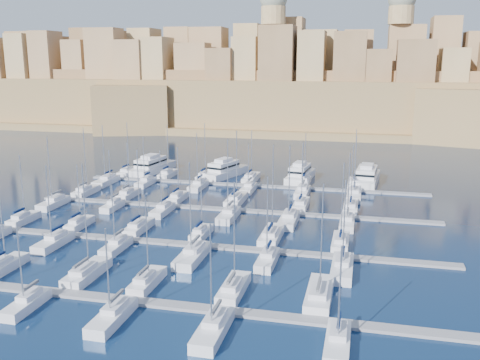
% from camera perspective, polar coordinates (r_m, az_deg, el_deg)
% --- Properties ---
extents(ground, '(600.00, 600.00, 0.00)m').
position_cam_1_polar(ground, '(100.81, -2.66, -4.79)').
color(ground, black).
rests_on(ground, ground).
extents(pontoon_near, '(84.00, 2.00, 0.40)m').
position_cam_1_polar(pontoon_near, '(70.91, -10.41, -12.67)').
color(pontoon_near, slate).
rests_on(pontoon_near, ground).
extents(pontoon_mid_near, '(84.00, 2.00, 0.40)m').
position_cam_1_polar(pontoon_mid_near, '(89.88, -4.77, -6.91)').
color(pontoon_mid_near, slate).
rests_on(pontoon_mid_near, ground).
extents(pontoon_mid_far, '(84.00, 2.00, 0.40)m').
position_cam_1_polar(pontoon_mid_far, '(109.98, -1.23, -3.16)').
color(pontoon_mid_far, slate).
rests_on(pontoon_mid_far, ground).
extents(pontoon_far, '(84.00, 2.00, 0.40)m').
position_cam_1_polar(pontoon_far, '(130.70, 1.20, -0.58)').
color(pontoon_far, slate).
rests_on(pontoon_far, ground).
extents(sailboat_1, '(2.65, 8.85, 14.50)m').
position_cam_1_polar(sailboat_1, '(86.69, -23.92, -8.38)').
color(sailboat_1, silver).
rests_on(sailboat_1, ground).
extents(sailboat_2, '(2.96, 9.87, 16.76)m').
position_cam_1_polar(sailboat_2, '(80.05, -16.02, -9.48)').
color(sailboat_2, silver).
rests_on(sailboat_2, ground).
extents(sailboat_3, '(2.55, 8.49, 12.43)m').
position_cam_1_polar(sailboat_3, '(75.51, -9.89, -10.57)').
color(sailboat_3, silver).
rests_on(sailboat_3, ground).
extents(sailboat_4, '(2.77, 9.23, 15.37)m').
position_cam_1_polar(sailboat_4, '(72.19, -0.70, -11.48)').
color(sailboat_4, silver).
rests_on(sailboat_4, ground).
extents(sailboat_5, '(3.18, 10.59, 15.62)m').
position_cam_1_polar(sailboat_5, '(71.15, 8.46, -11.99)').
color(sailboat_5, silver).
rests_on(sailboat_5, ground).
extents(sailboat_8, '(2.32, 7.74, 11.65)m').
position_cam_1_polar(sailboat_8, '(73.15, -21.80, -12.15)').
color(sailboat_8, silver).
rests_on(sailboat_8, ground).
extents(sailboat_9, '(2.69, 8.96, 12.06)m').
position_cam_1_polar(sailboat_9, '(66.89, -13.44, -13.95)').
color(sailboat_9, silver).
rests_on(sailboat_9, ground).
extents(sailboat_10, '(2.81, 9.38, 13.64)m').
position_cam_1_polar(sailboat_10, '(62.52, -2.89, -15.57)').
color(sailboat_10, silver).
rests_on(sailboat_10, ground).
extents(sailboat_11, '(2.60, 8.68, 12.12)m').
position_cam_1_polar(sailboat_11, '(60.87, 10.38, -16.65)').
color(sailboat_11, silver).
rests_on(sailboat_11, ground).
extents(sailboat_12, '(2.39, 7.97, 13.32)m').
position_cam_1_polar(sailboat_12, '(109.81, -22.10, -3.87)').
color(sailboat_12, silver).
rests_on(sailboat_12, ground).
extents(sailboat_13, '(2.30, 7.66, 11.99)m').
position_cam_1_polar(sailboat_13, '(103.39, -16.76, -4.47)').
color(sailboat_13, silver).
rests_on(sailboat_13, ground).
extents(sailboat_14, '(2.65, 8.84, 15.10)m').
position_cam_1_polar(sailboat_14, '(98.72, -10.73, -4.93)').
color(sailboat_14, silver).
rests_on(sailboat_14, ground).
extents(sailboat_15, '(2.29, 7.63, 11.58)m').
position_cam_1_polar(sailboat_15, '(94.10, -4.18, -5.65)').
color(sailboat_15, silver).
rests_on(sailboat_15, ground).
extents(sailboat_16, '(3.11, 10.38, 16.76)m').
position_cam_1_polar(sailboat_16, '(92.55, 3.38, -5.92)').
color(sailboat_16, silver).
rests_on(sailboat_16, ground).
extents(sailboat_17, '(2.66, 8.87, 14.40)m').
position_cam_1_polar(sailboat_17, '(90.70, 10.67, -6.54)').
color(sailboat_17, silver).
rests_on(sailboat_17, ground).
extents(sailboat_19, '(2.73, 9.12, 14.10)m').
position_cam_1_polar(sailboat_19, '(94.60, -19.24, -6.24)').
color(sailboat_19, silver).
rests_on(sailboat_19, ground).
extents(sailboat_20, '(2.40, 8.00, 11.32)m').
position_cam_1_polar(sailboat_20, '(89.78, -13.05, -6.88)').
color(sailboat_20, silver).
rests_on(sailboat_20, ground).
extents(sailboat_21, '(3.14, 10.46, 15.89)m').
position_cam_1_polar(sailboat_21, '(83.79, -5.08, -7.99)').
color(sailboat_21, silver).
rests_on(sailboat_21, ground).
extents(sailboat_22, '(2.56, 8.52, 14.03)m').
position_cam_1_polar(sailboat_22, '(81.96, 2.94, -8.47)').
color(sailboat_22, silver).
rests_on(sailboat_22, ground).
extents(sailboat_23, '(3.03, 10.09, 14.34)m').
position_cam_1_polar(sailboat_23, '(80.14, 10.85, -9.18)').
color(sailboat_23, silver).
rests_on(sailboat_23, ground).
extents(sailboat_24, '(2.68, 8.93, 15.52)m').
position_cam_1_polar(sailboat_24, '(127.74, -16.12, -1.15)').
color(sailboat_24, silver).
rests_on(sailboat_24, ground).
extents(sailboat_25, '(2.52, 8.39, 12.65)m').
position_cam_1_polar(sailboat_25, '(122.70, -11.84, -1.50)').
color(sailboat_25, silver).
rests_on(sailboat_25, ground).
extents(sailboat_26, '(2.42, 8.06, 12.16)m').
position_cam_1_polar(sailboat_26, '(118.09, -6.65, -1.87)').
color(sailboat_26, silver).
rests_on(sailboat_26, ground).
extents(sailboat_27, '(3.08, 10.28, 15.93)m').
position_cam_1_polar(sailboat_27, '(115.44, -0.44, -2.10)').
color(sailboat_27, silver).
rests_on(sailboat_27, ground).
extents(sailboat_28, '(2.70, 9.00, 13.91)m').
position_cam_1_polar(sailboat_28, '(112.42, 6.53, -2.61)').
color(sailboat_28, silver).
rests_on(sailboat_28, ground).
extents(sailboat_29, '(2.82, 9.41, 13.95)m').
position_cam_1_polar(sailboat_29, '(111.95, 11.71, -2.86)').
color(sailboat_29, silver).
rests_on(sailboat_29, ground).
extents(sailboat_30, '(2.75, 9.16, 15.06)m').
position_cam_1_polar(sailboat_30, '(119.53, -19.26, -2.32)').
color(sailboat_30, silver).
rests_on(sailboat_30, ground).
extents(sailboat_31, '(2.23, 7.43, 12.85)m').
position_cam_1_polar(sailboat_31, '(113.84, -13.42, -2.69)').
color(sailboat_31, silver).
rests_on(sailboat_31, ground).
extents(sailboat_32, '(2.55, 8.50, 13.27)m').
position_cam_1_polar(sailboat_32, '(108.88, -8.25, -3.17)').
color(sailboat_32, silver).
rests_on(sailboat_32, ground).
extents(sailboat_33, '(2.84, 9.46, 16.03)m').
position_cam_1_polar(sailboat_33, '(104.25, -1.21, -3.74)').
color(sailboat_33, silver).
rests_on(sailboat_33, ground).
extents(sailboat_34, '(3.06, 10.20, 15.25)m').
position_cam_1_polar(sailboat_34, '(101.69, 5.24, -4.23)').
color(sailboat_34, silver).
rests_on(sailboat_34, ground).
extents(sailboat_35, '(2.62, 8.72, 14.32)m').
position_cam_1_polar(sailboat_35, '(101.54, 11.35, -4.47)').
color(sailboat_35, silver).
rests_on(sailboat_35, ground).
extents(sailboat_36, '(2.70, 8.99, 14.33)m').
position_cam_1_polar(sailboat_36, '(146.67, -11.85, 0.84)').
color(sailboat_36, silver).
rests_on(sailboat_36, ground).
extents(sailboat_37, '(2.68, 8.93, 14.13)m').
position_cam_1_polar(sailboat_37, '(142.25, -7.72, 0.63)').
color(sailboat_37, silver).
rests_on(sailboat_37, ground).
extents(sailboat_38, '(2.60, 8.68, 14.74)m').
position_cam_1_polar(sailboat_38, '(138.84, -3.78, 0.42)').
color(sailboat_38, silver).
rests_on(sailboat_38, ground).
extents(sailboat_39, '(2.99, 9.97, 13.28)m').
position_cam_1_polar(sailboat_39, '(136.43, 1.18, 0.22)').
color(sailboat_39, silver).
rests_on(sailboat_39, ground).
extents(sailboat_40, '(2.56, 8.54, 13.04)m').
position_cam_1_polar(sailboat_40, '(133.61, 6.88, -0.15)').
color(sailboat_40, silver).
rests_on(sailboat_40, ground).
extents(sailboat_41, '(2.86, 9.55, 14.22)m').
position_cam_1_polar(sailboat_41, '(133.35, 12.07, -0.36)').
color(sailboat_41, silver).
rests_on(sailboat_41, ground).
extents(sailboat_42, '(2.96, 9.86, 15.07)m').
position_cam_1_polar(sailboat_42, '(137.17, -14.06, -0.09)').
color(sailboat_42, silver).
rests_on(sailboat_42, ground).
extents(sailboat_43, '(2.45, 8.18, 12.45)m').
position_cam_1_polar(sailboat_43, '(133.63, -10.05, -0.25)').
color(sailboat_43, silver).
rests_on(sailboat_43, ground).
extents(sailboat_44, '(2.69, 8.95, 13.79)m').
position_cam_1_polar(sailboat_44, '(128.52, -4.47, -0.60)').
color(sailboat_44, silver).
rests_on(sailboat_44, ground).
extents(sailboat_45, '(2.52, 8.40, 11.58)m').
position_cam_1_polar(sailboat_45, '(125.63, 0.94, -0.89)').
color(sailboat_45, silver).
rests_on(sailboat_45, ground).
extents(sailboat_46, '(2.86, 9.52, 12.61)m').
position_cam_1_polar(sailboat_46, '(123.08, 6.68, -1.26)').
color(sailboat_46, silver).
rests_on(sailboat_46, ground).
extents(sailboat_47, '(3.05, 10.16, 14.33)m').
position_cam_1_polar(sailboat_47, '(122.05, 12.06, -1.57)').
color(sailboat_47, silver).
rests_on(sailboat_47, ground).
extents(motor_yacht_a, '(7.75, 18.28, 5.25)m').
position_cam_1_polar(motor_yacht_a, '(148.65, -9.40, 1.48)').
color(motor_yacht_a, silver).
rests_on(motor_yacht_a, ground).
extents(motor_yacht_b, '(9.68, 16.93, 5.25)m').
position_cam_1_polar(motor_yacht_b, '(141.31, -1.64, 1.07)').
color(motor_yacht_b, silver).
rests_on(motor_yacht_b, ground).
extents(motor_yacht_c, '(6.31, 15.83, 5.25)m').
position_cam_1_polar(motor_yacht_c, '(137.20, 6.42, 0.63)').
color(motor_yacht_c, silver).
rests_on(motor_yacht_c, ground).
extents(motor_yacht_d, '(6.70, 17.72, 5.25)m').
position_cam_1_polar(motor_yacht_d, '(137.19, 13.36, 0.36)').
color(motor_yacht_d, silver).
rests_on(motor_yacht_d, ground).
extents(fortified_city, '(460.00, 108.95, 59.52)m').
position_cam_1_polar(fortified_city, '(249.53, 7.23, 9.09)').
color(fortified_city, brown).
rests_on(fortified_city, ground).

